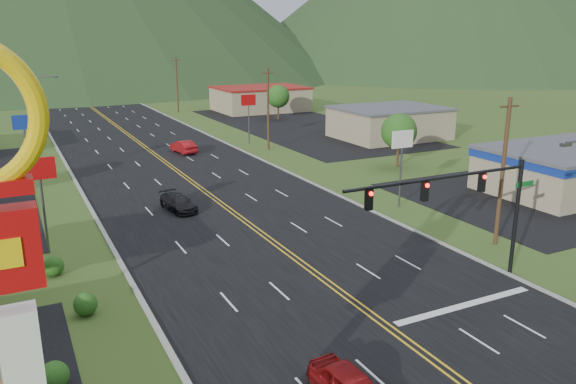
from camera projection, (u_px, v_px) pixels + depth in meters
name	position (u px, v px, depth m)	size (l,w,h in m)	color
traffic_signal	(467.00, 196.00, 30.57)	(13.10, 0.43, 7.00)	black
streetlight_west	(38.00, 106.00, 70.88)	(3.28, 0.25, 9.00)	#59595E
building_east_near	(571.00, 167.00, 51.07)	(15.40, 10.40, 4.10)	tan
building_east_mid	(389.00, 122.00, 77.76)	(14.40, 11.40, 4.30)	tan
building_east_far	(260.00, 99.00, 106.08)	(16.40, 12.40, 4.50)	tan
pole_sign_west_a	(40.00, 179.00, 35.52)	(2.00, 0.18, 6.40)	#59595E
pole_sign_west_b	(24.00, 129.00, 54.43)	(2.00, 0.18, 6.40)	#59595E
pole_sign_east_a	(402.00, 147.00, 45.52)	(2.00, 0.18, 6.40)	#59595E
pole_sign_east_b	(249.00, 105.00, 73.03)	(2.00, 0.18, 6.40)	#59595E
tree_east_a	(399.00, 131.00, 60.05)	(3.84, 3.84, 5.82)	#382314
tree_east_b	(278.00, 96.00, 94.46)	(3.84, 3.84, 5.82)	#382314
utility_pole_a	(503.00, 171.00, 37.12)	(1.60, 0.28, 10.00)	#382314
utility_pole_b	(268.00, 109.00, 68.93)	(1.60, 0.28, 10.00)	#382314
utility_pole_c	(177.00, 84.00, 103.32)	(1.60, 0.28, 10.00)	#382314
utility_pole_d	(131.00, 72.00, 137.70)	(1.60, 0.28, 10.00)	#382314
car_dark_mid	(178.00, 203.00, 45.64)	(1.79, 4.41, 1.28)	black
car_red_far	(183.00, 147.00, 68.03)	(1.60, 4.60, 1.52)	maroon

